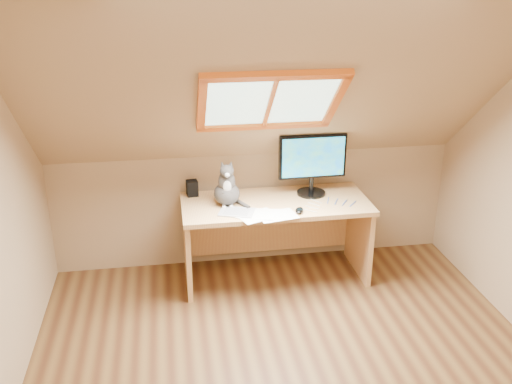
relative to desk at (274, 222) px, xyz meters
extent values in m
cube|color=tan|center=(-0.12, 0.30, 0.02)|extent=(3.50, 0.02, 1.00)
cube|color=silver|center=(-0.12, -2.22, 1.92)|extent=(3.50, 1.95, 0.02)
cube|color=tan|center=(-0.12, -0.47, 1.22)|extent=(3.50, 1.56, 1.41)
cube|color=#B2E0CC|center=(-0.12, -0.39, 1.15)|extent=(0.90, 0.53, 0.48)
cube|color=#C85212|center=(-0.12, -0.39, 1.15)|extent=(1.02, 0.64, 0.59)
cube|color=tan|center=(0.00, -0.07, 0.20)|extent=(1.54, 0.67, 0.04)
cube|color=tan|center=(-0.74, -0.07, -0.15)|extent=(0.04, 0.61, 0.66)
cube|color=tan|center=(0.74, -0.07, -0.15)|extent=(0.04, 0.61, 0.66)
cube|color=tan|center=(0.00, 0.24, -0.15)|extent=(1.44, 0.03, 0.46)
cylinder|color=black|center=(0.33, 0.05, 0.23)|extent=(0.24, 0.24, 0.02)
cylinder|color=black|center=(0.33, 0.05, 0.31)|extent=(0.04, 0.04, 0.13)
cube|color=black|center=(0.33, 0.05, 0.56)|extent=(0.57, 0.05, 0.37)
cube|color=#0043D5|center=(0.33, 0.02, 0.56)|extent=(0.52, 0.02, 0.33)
ellipsoid|color=#47423F|center=(-0.40, -0.04, 0.31)|extent=(0.22, 0.26, 0.18)
ellipsoid|color=#47423F|center=(-0.40, -0.06, 0.41)|extent=(0.14, 0.14, 0.19)
ellipsoid|color=silver|center=(-0.40, -0.12, 0.39)|extent=(0.07, 0.04, 0.11)
ellipsoid|color=#47423F|center=(-0.40, -0.10, 0.52)|extent=(0.11, 0.10, 0.10)
sphere|color=silver|center=(-0.40, -0.15, 0.51)|extent=(0.04, 0.04, 0.04)
cone|color=#47423F|center=(-0.44, -0.08, 0.57)|extent=(0.05, 0.05, 0.06)
cone|color=#47423F|center=(-0.37, -0.08, 0.57)|extent=(0.05, 0.05, 0.06)
cube|color=black|center=(-0.67, 0.18, 0.28)|extent=(0.10, 0.10, 0.13)
cube|color=#B2B2B7|center=(-0.34, -0.24, 0.22)|extent=(0.32, 0.27, 0.01)
ellipsoid|color=black|center=(0.14, -0.31, 0.24)|extent=(0.09, 0.13, 0.03)
cube|color=white|center=(-0.11, -0.33, 0.22)|extent=(0.33, 0.27, 0.00)
cube|color=white|center=(-0.11, -0.33, 0.22)|extent=(0.32, 0.24, 0.00)
cube|color=white|center=(-0.11, -0.33, 0.22)|extent=(0.35, 0.30, 0.00)
cube|color=white|center=(-0.11, -0.33, 0.22)|extent=(0.34, 0.28, 0.00)
camera|label=1|loc=(-0.85, -4.30, 2.04)|focal=40.00mm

